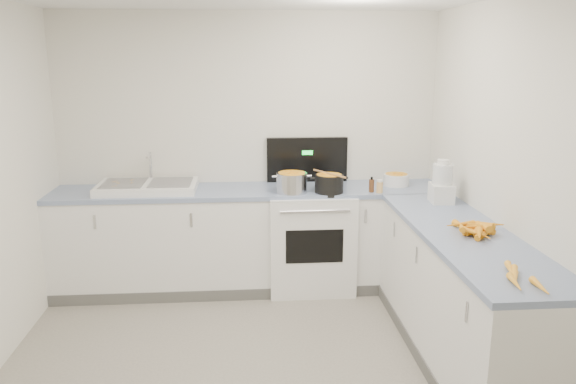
{
  "coord_description": "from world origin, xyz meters",
  "views": [
    {
      "loc": [
        -0.04,
        -3.22,
        2.1
      ],
      "look_at": [
        0.3,
        1.1,
        1.05
      ],
      "focal_mm": 35.0,
      "sensor_mm": 36.0,
      "label": 1
    }
  ],
  "objects": [
    {
      "name": "wall_back",
      "position": [
        0.0,
        2.0,
        1.25
      ],
      "size": [
        3.5,
        0.0,
        2.5
      ],
      "primitive_type": null,
      "rotation": [
        1.57,
        0.0,
        0.0
      ],
      "color": "silver",
      "rests_on": "ground"
    },
    {
      "name": "wall_right",
      "position": [
        1.75,
        0.0,
        1.25
      ],
      "size": [
        0.0,
        4.0,
        2.5
      ],
      "primitive_type": null,
      "rotation": [
        1.57,
        0.0,
        -1.57
      ],
      "color": "silver",
      "rests_on": "ground"
    },
    {
      "name": "counter_back",
      "position": [
        0.0,
        1.7,
        0.47
      ],
      "size": [
        3.5,
        0.62,
        0.94
      ],
      "color": "white",
      "rests_on": "ground"
    },
    {
      "name": "counter_right",
      "position": [
        1.45,
        0.3,
        0.47
      ],
      "size": [
        0.62,
        2.2,
        0.94
      ],
      "color": "white",
      "rests_on": "ground"
    },
    {
      "name": "stove",
      "position": [
        0.55,
        1.69,
        0.47
      ],
      "size": [
        0.76,
        0.65,
        1.36
      ],
      "color": "white",
      "rests_on": "ground"
    },
    {
      "name": "sink",
      "position": [
        -0.9,
        1.7,
        0.98
      ],
      "size": [
        0.86,
        0.52,
        0.31
      ],
      "color": "white",
      "rests_on": "counter_back"
    },
    {
      "name": "steel_pot",
      "position": [
        0.37,
        1.53,
        1.02
      ],
      "size": [
        0.35,
        0.35,
        0.2
      ],
      "primitive_type": "cylinder",
      "rotation": [
        0.0,
        0.0,
        0.41
      ],
      "color": "silver",
      "rests_on": "stove"
    },
    {
      "name": "black_pot",
      "position": [
        0.69,
        1.51,
        1.01
      ],
      "size": [
        0.28,
        0.28,
        0.18
      ],
      "primitive_type": "cylinder",
      "rotation": [
        0.0,
        0.0,
        0.14
      ],
      "color": "black",
      "rests_on": "stove"
    },
    {
      "name": "wooden_spoon",
      "position": [
        0.69,
        1.51,
        1.11
      ],
      "size": [
        0.24,
        0.37,
        0.02
      ],
      "primitive_type": "cylinder",
      "rotation": [
        1.57,
        0.0,
        0.56
      ],
      "color": "#AD7A47",
      "rests_on": "black_pot"
    },
    {
      "name": "mixing_bowl",
      "position": [
        1.35,
        1.73,
        0.99
      ],
      "size": [
        0.24,
        0.24,
        0.11
      ],
      "primitive_type": "cylinder",
      "rotation": [
        0.0,
        0.0,
        -0.03
      ],
      "color": "white",
      "rests_on": "counter_back"
    },
    {
      "name": "extract_bottle",
      "position": [
        1.06,
        1.49,
        1.0
      ],
      "size": [
        0.04,
        0.04,
        0.11
      ],
      "primitive_type": "cylinder",
      "color": "#593319",
      "rests_on": "counter_back"
    },
    {
      "name": "spice_jar",
      "position": [
        1.13,
        1.46,
        0.99
      ],
      "size": [
        0.06,
        0.06,
        0.1
      ],
      "primitive_type": "cylinder",
      "color": "#E5B266",
      "rests_on": "counter_back"
    },
    {
      "name": "food_processor",
      "position": [
        1.55,
        1.1,
        1.09
      ],
      "size": [
        0.19,
        0.22,
        0.35
      ],
      "color": "white",
      "rests_on": "counter_right"
    },
    {
      "name": "carrot_pile",
      "position": [
        1.5,
        0.25,
        0.98
      ],
      "size": [
        0.43,
        0.43,
        0.09
      ],
      "color": "orange",
      "rests_on": "counter_right"
    },
    {
      "name": "peeled_carrots",
      "position": [
        1.39,
        -0.55,
        0.96
      ],
      "size": [
        0.17,
        0.43,
        0.04
      ],
      "color": "#FFA626",
      "rests_on": "counter_right"
    },
    {
      "name": "peelings",
      "position": [
        -1.13,
        1.72,
        1.02
      ],
      "size": [
        0.19,
        0.28,
        0.01
      ],
      "color": "tan",
      "rests_on": "sink"
    }
  ]
}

